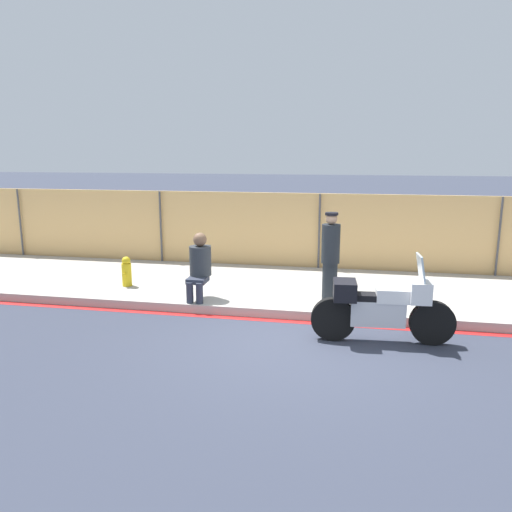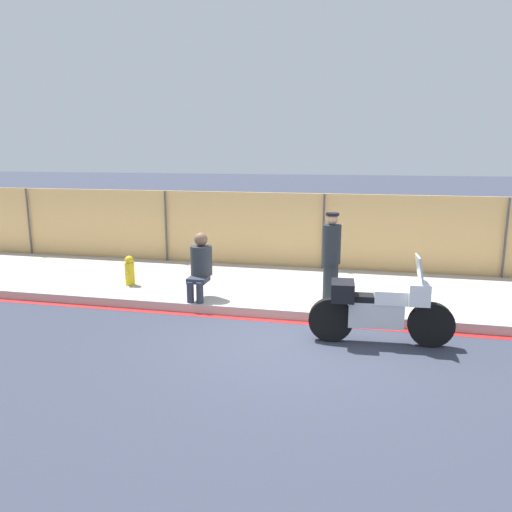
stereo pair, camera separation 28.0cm
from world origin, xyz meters
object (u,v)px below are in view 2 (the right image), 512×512
(fire_hydrant, at_px, (130,271))
(motorcycle, at_px, (380,308))
(officer_standing, at_px, (331,256))
(person_seated_on_curb, at_px, (200,263))

(fire_hydrant, bearing_deg, motorcycle, -19.32)
(officer_standing, relative_size, fire_hydrant, 2.66)
(officer_standing, xyz_separation_m, fire_hydrant, (-4.36, 0.21, -0.57))
(motorcycle, height_order, officer_standing, officer_standing)
(officer_standing, height_order, fire_hydrant, officer_standing)
(fire_hydrant, bearing_deg, person_seated_on_curb, -17.69)
(officer_standing, height_order, person_seated_on_curb, officer_standing)
(person_seated_on_curb, bearing_deg, fire_hydrant, 162.31)
(motorcycle, relative_size, officer_standing, 1.33)
(motorcycle, xyz_separation_m, officer_standing, (-0.91, 1.64, 0.47))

